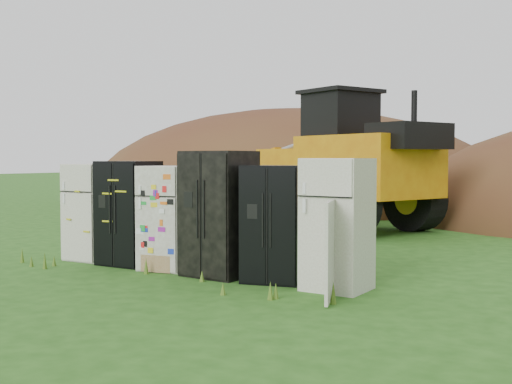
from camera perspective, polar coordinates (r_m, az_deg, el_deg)
ground at (r=10.27m, az=-5.23°, el=-7.14°), size 120.00×120.00×0.00m
fridge_leftmost at (r=11.79m, az=-14.40°, el=-1.72°), size 0.80×0.77×1.71m
fridge_black_side at (r=11.09m, az=-11.25°, el=-1.84°), size 0.95×0.77×1.76m
fridge_sticker at (r=10.51m, az=-7.95°, el=-2.28°), size 0.87×0.83×1.69m
fridge_dark_mid at (r=9.85m, az=-3.30°, el=-1.93°), size 1.02×0.84×1.92m
fridge_black_right at (r=9.38m, az=1.61°, el=-2.83°), size 1.01×0.92×1.71m
fridge_open_door at (r=8.85m, az=7.24°, el=-2.87°), size 0.82×0.76×1.81m
wheel_loader at (r=17.25m, az=5.45°, el=2.88°), size 7.92×5.45×3.55m
dirt_mound_left at (r=26.29m, az=2.70°, el=-0.94°), size 18.33×13.75×7.63m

